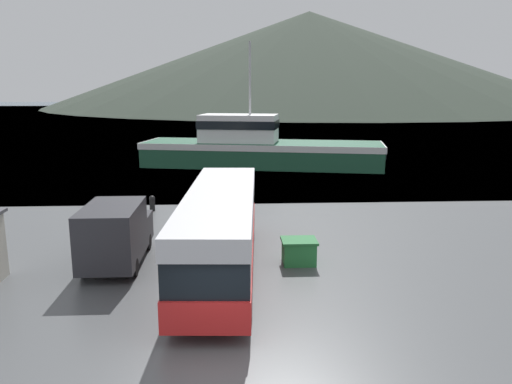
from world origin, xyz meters
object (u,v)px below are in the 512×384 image
Objects in this scene: tour_bus at (221,228)px; small_boat at (353,153)px; delivery_van at (116,233)px; fishing_boat at (257,147)px; storage_bin at (299,251)px.

small_boat is (13.46, 33.30, -1.42)m from tour_bus.
tour_bus reaches higher than delivery_van.
fishing_boat is 12.13m from small_boat.
small_boat is at bearing 72.49° from storage_bin.
delivery_van is 36.79m from small_boat.
delivery_van is (-4.32, 1.10, -0.46)m from tour_bus.
tour_bus is 27.55m from fishing_boat.
fishing_boat is 26.60m from storage_bin.
storage_bin is at bearing 17.63° from tour_bus.
tour_bus is at bearing 5.60° from fishing_boat.
tour_bus is at bearing -141.64° from small_boat.
storage_bin is at bearing -2.16° from delivery_van.
small_boat is at bearing 71.24° from tour_bus.
tour_bus is at bearing -14.37° from delivery_van.
delivery_van is 0.23× the size of fishing_boat.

